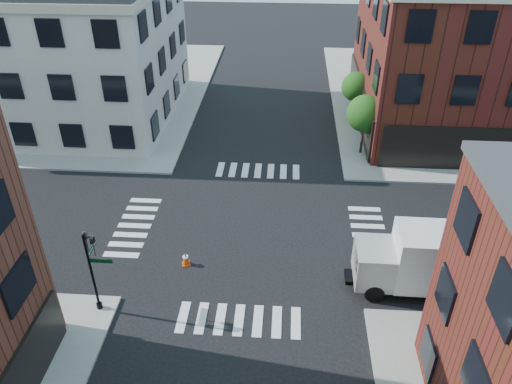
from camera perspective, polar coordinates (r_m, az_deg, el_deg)
The scene contains 9 objects.
ground at distance 29.66m, azimuth -0.64°, elevation -4.43°, with size 120.00×120.00×0.00m, color black.
sidewalk_ne at distance 51.60m, azimuth 25.66°, elevation 9.38°, with size 30.00×30.00×0.15m, color gray.
sidewalk_nw at distance 53.16m, azimuth -22.35°, elevation 10.81°, with size 30.00×30.00×0.15m, color gray.
building_nw at distance 46.40m, azimuth -23.91°, elevation 14.64°, with size 22.00×16.00×11.00m, color beige.
tree_near at distance 37.03m, azimuth 12.44°, elevation 8.54°, with size 2.69×2.69×4.49m.
tree_far at distance 42.62m, azimuth 11.46°, elevation 11.53°, with size 2.43×2.43×4.07m.
signal_pole at distance 24.23m, azimuth -18.19°, elevation -7.77°, with size 1.29×1.24×4.60m.
box_truck at distance 26.27m, azimuth 20.08°, elevation -7.42°, with size 7.94×2.55×3.57m.
traffic_cone at distance 27.35m, azimuth -8.04°, elevation -7.57°, with size 0.53×0.53×0.80m.
Camera 1 is at (1.94, -23.46, 18.04)m, focal length 35.00 mm.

